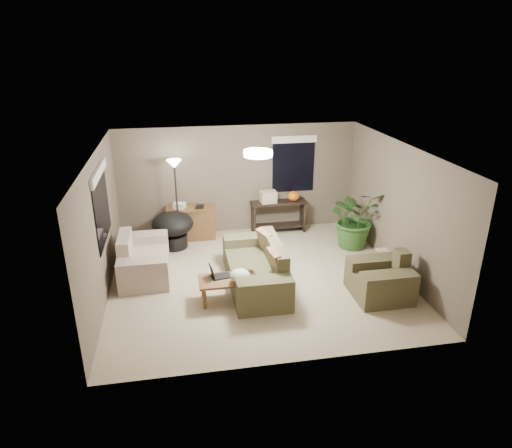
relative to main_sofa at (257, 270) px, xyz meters
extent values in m
plane|color=tan|center=(0.05, 0.20, -0.29)|extent=(5.50, 5.50, 0.00)
plane|color=white|center=(0.05, 0.20, 2.21)|extent=(5.50, 5.50, 0.00)
plane|color=brown|center=(0.05, 2.70, 0.96)|extent=(5.50, 0.00, 5.50)
plane|color=brown|center=(0.05, -2.30, 0.96)|extent=(5.50, 0.00, 5.50)
plane|color=brown|center=(-2.70, 0.20, 0.96)|extent=(0.00, 5.00, 5.00)
plane|color=brown|center=(2.80, 0.20, 0.96)|extent=(0.00, 5.00, 5.00)
cube|color=#49462C|center=(-0.04, 0.00, -0.08)|extent=(0.95, 1.48, 0.42)
cube|color=#4E4A2E|center=(0.32, 0.00, 0.34)|extent=(0.22, 1.48, 0.43)
cube|color=brown|center=(-0.04, -0.92, 0.01)|extent=(0.95, 0.36, 0.60)
cube|color=#49462C|center=(-0.04, 0.92, 0.01)|extent=(0.95, 0.36, 0.60)
cube|color=#8C7251|center=(0.26, -0.45, 0.36)|extent=(0.28, 0.47, 0.47)
cube|color=#8C7251|center=(0.26, 0.45, 0.36)|extent=(0.37, 0.50, 0.47)
cube|color=beige|center=(-2.07, 0.77, -0.08)|extent=(0.90, 0.88, 0.42)
cube|color=beige|center=(-2.41, 0.77, 0.34)|extent=(0.22, 0.88, 0.43)
cube|color=beige|center=(-2.07, 0.15, 0.01)|extent=(0.90, 0.36, 0.60)
cube|color=beige|center=(-2.07, 1.39, 0.01)|extent=(0.90, 0.36, 0.60)
cube|color=#4E482E|center=(2.06, -0.79, -0.08)|extent=(0.95, 0.28, 0.42)
cube|color=brown|center=(2.43, -0.79, 0.34)|extent=(0.22, 0.28, 0.43)
cube|color=brown|center=(2.06, -1.11, 0.01)|extent=(0.95, 0.36, 0.60)
cube|color=#48432B|center=(2.06, -0.47, 0.01)|extent=(0.95, 0.36, 0.60)
cube|color=brown|center=(-0.61, -0.47, 0.11)|extent=(1.00, 0.55, 0.04)
cylinder|color=brown|center=(-1.03, -0.67, -0.10)|extent=(0.06, 0.06, 0.38)
cylinder|color=brown|center=(-0.19, -0.67, -0.10)|extent=(0.06, 0.06, 0.38)
cylinder|color=brown|center=(-1.03, -0.27, -0.10)|extent=(0.06, 0.06, 0.38)
cylinder|color=brown|center=(-0.19, -0.27, -0.10)|extent=(0.06, 0.06, 0.38)
cube|color=black|center=(-0.71, -0.37, 0.13)|extent=(0.36, 0.28, 0.02)
cube|color=black|center=(-0.87, -0.37, 0.25)|extent=(0.10, 0.24, 0.22)
ellipsoid|color=white|center=(-0.41, -0.62, 0.25)|extent=(0.39, 0.36, 0.24)
cube|color=brown|center=(-1.09, 2.39, 0.06)|extent=(1.05, 0.45, 0.71)
cube|color=brown|center=(-1.09, 2.39, 0.44)|extent=(1.10, 0.50, 0.04)
cube|color=silver|center=(-1.34, 2.39, 0.52)|extent=(0.31, 0.28, 0.12)
cube|color=black|center=(-0.89, 2.34, 0.48)|extent=(0.21, 0.25, 0.04)
cube|color=black|center=(0.95, 2.42, 0.44)|extent=(1.30, 0.40, 0.04)
cube|color=black|center=(0.35, 2.42, 0.06)|extent=(0.05, 0.38, 0.71)
cube|color=black|center=(1.55, 2.42, 0.06)|extent=(0.05, 0.38, 0.71)
cube|color=black|center=(0.95, 2.42, -0.14)|extent=(1.25, 0.36, 0.03)
ellipsoid|color=orange|center=(1.30, 2.42, 0.57)|extent=(0.36, 0.36, 0.23)
cube|color=beige|center=(0.70, 2.42, 0.59)|extent=(0.38, 0.30, 0.27)
cylinder|color=black|center=(-1.51, 1.96, -0.14)|extent=(0.60, 0.60, 0.30)
ellipsoid|color=black|center=(-1.51, 1.96, 0.26)|extent=(1.13, 1.13, 0.50)
cylinder|color=black|center=(-1.39, 2.18, -0.28)|extent=(0.28, 0.28, 0.02)
cylinder|color=black|center=(-1.39, 2.18, 0.61)|extent=(0.04, 0.04, 1.78)
cone|color=white|center=(-1.39, 2.18, 1.53)|extent=(0.32, 0.32, 0.18)
cylinder|color=white|center=(0.05, 0.20, 2.15)|extent=(0.50, 0.50, 0.10)
imported|color=#2D5923|center=(2.41, 1.31, 0.23)|extent=(1.20, 1.34, 1.04)
cube|color=tan|center=(2.45, 0.00, -0.28)|extent=(0.32, 0.32, 0.03)
cylinder|color=tan|center=(2.45, 0.00, -0.04)|extent=(0.12, 0.12, 0.44)
cube|color=tan|center=(2.45, 0.00, 0.19)|extent=(0.22, 0.22, 0.03)
cube|color=black|center=(-2.69, 0.50, 1.26)|extent=(0.01, 1.50, 1.30)
cube|color=white|center=(-2.67, 0.50, 1.86)|extent=(0.05, 1.56, 0.16)
cube|color=black|center=(1.35, 2.69, 1.26)|extent=(1.00, 0.01, 1.30)
cube|color=white|center=(1.35, 2.67, 1.86)|extent=(1.06, 0.05, 0.16)
camera|label=1|loc=(-1.36, -7.39, 3.94)|focal=32.00mm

